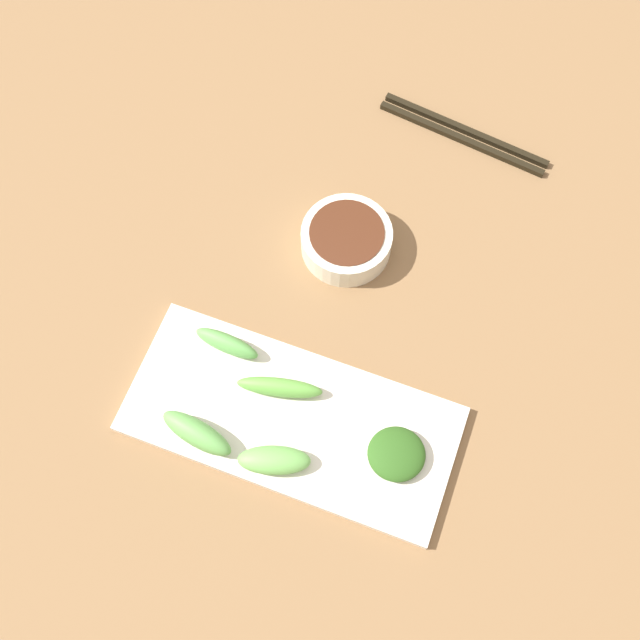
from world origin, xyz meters
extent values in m
cube|color=olive|center=(0.00, 0.00, 0.01)|extent=(2.10, 2.10, 0.02)
cylinder|color=silver|center=(-0.15, -0.04, 0.04)|extent=(0.11, 0.11, 0.04)
cylinder|color=#4C2716|center=(-0.15, -0.04, 0.05)|extent=(0.09, 0.09, 0.02)
cube|color=silver|center=(0.07, -0.02, 0.03)|extent=(0.16, 0.36, 0.01)
ellipsoid|color=#62A942|center=(0.05, -0.04, 0.04)|extent=(0.04, 0.10, 0.02)
ellipsoid|color=#5DA54E|center=(0.02, -0.12, 0.05)|extent=(0.03, 0.08, 0.03)
ellipsoid|color=#6AAF52|center=(0.13, -0.02, 0.04)|extent=(0.05, 0.08, 0.02)
ellipsoid|color=#61A64F|center=(0.13, -0.10, 0.05)|extent=(0.04, 0.09, 0.03)
ellipsoid|color=#2D5A1C|center=(0.07, 0.10, 0.04)|extent=(0.07, 0.08, 0.02)
cube|color=black|center=(-0.37, 0.05, 0.02)|extent=(0.04, 0.23, 0.01)
cube|color=black|center=(-0.35, 0.05, 0.02)|extent=(0.04, 0.23, 0.01)
camera|label=1|loc=(0.28, 0.09, 0.85)|focal=42.89mm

